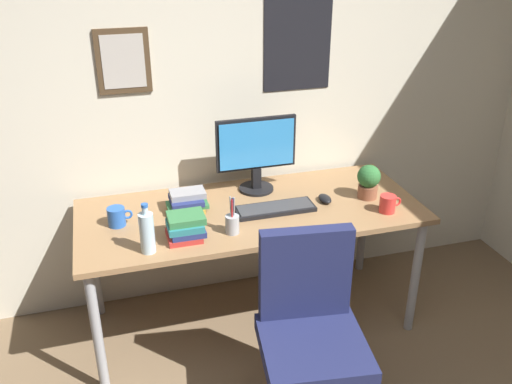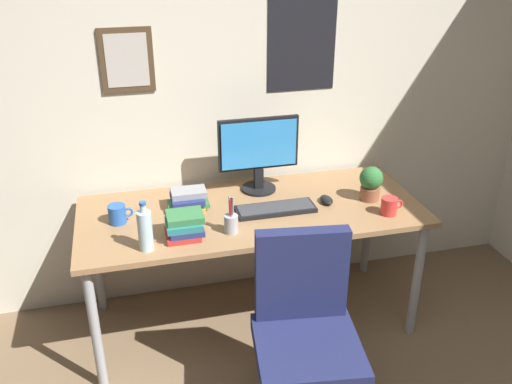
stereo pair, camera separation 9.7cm
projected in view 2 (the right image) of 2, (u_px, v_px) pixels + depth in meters
The scene contains 13 objects.
wall_back at pixel (199, 90), 3.15m from camera, with size 4.40×0.10×2.60m.
desk at pixel (252, 220), 3.05m from camera, with size 1.85×0.77×0.75m.
office_chair at pixel (305, 326), 2.49m from camera, with size 0.57×0.57×0.95m.
monitor at pixel (258, 151), 3.14m from camera, with size 0.46×0.20×0.43m.
keyboard at pixel (276, 209), 2.99m from camera, with size 0.43×0.15×0.03m.
computer_mouse at pixel (326, 200), 3.08m from camera, with size 0.06×0.11×0.04m.
water_bottle at pixel (145, 230), 2.60m from camera, with size 0.07×0.07×0.25m.
coffee_mug_near at pixel (118, 214), 2.86m from camera, with size 0.13×0.09×0.10m.
coffee_mug_far at pixel (389, 206), 2.95m from camera, with size 0.12×0.09×0.09m.
potted_plant at pixel (371, 182), 3.08m from camera, with size 0.13×0.13×0.19m.
pen_cup at pixel (231, 223), 2.77m from camera, with size 0.07×0.07×0.20m.
book_stack_left at pixel (188, 200), 3.00m from camera, with size 0.22×0.17×0.11m.
book_stack_right at pixel (184, 226), 2.73m from camera, with size 0.19×0.17×0.12m.
Camera 2 is at (-0.44, -0.92, 2.16)m, focal length 39.05 mm.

